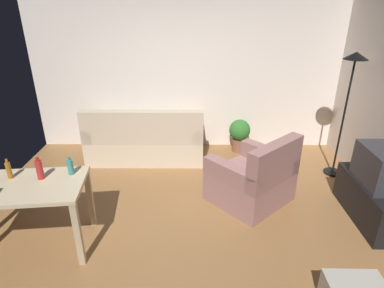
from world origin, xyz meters
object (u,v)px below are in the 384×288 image
at_px(potted_plant, 240,133).
at_px(bottle_tall, 70,167).
at_px(tv_stand, 372,201).
at_px(couch, 146,141).
at_px(torchiere_lamp, 351,82).
at_px(tv, 382,167).
at_px(desk, 23,194).
at_px(bottle_amber, 9,170).
at_px(armchair, 254,179).
at_px(bottle_red, 40,169).

height_order(potted_plant, bottle_tall, bottle_tall).
height_order(tv_stand, bottle_tall, bottle_tall).
height_order(couch, potted_plant, couch).
distance_m(torchiere_lamp, bottle_tall, 3.73).
bearing_deg(tv, desk, 97.63).
distance_m(couch, torchiere_lamp, 3.16).
relative_size(tv_stand, potted_plant, 1.93).
bearing_deg(potted_plant, bottle_amber, -139.21).
distance_m(couch, armchair, 1.99).
bearing_deg(tv_stand, armchair, 75.07).
height_order(desk, potted_plant, desk).
bearing_deg(couch, bottle_red, 68.94).
bearing_deg(torchiere_lamp, potted_plant, 149.27).
xyz_separation_m(torchiere_lamp, bottle_red, (-3.68, -1.50, -0.55)).
height_order(torchiere_lamp, bottle_red, torchiere_lamp).
bearing_deg(tv, bottle_amber, 95.46).
xyz_separation_m(potted_plant, armchair, (-0.01, -1.55, -0.01)).
bearing_deg(armchair, torchiere_lamp, 166.19).
bearing_deg(bottle_amber, tv_stand, 5.47).
relative_size(tv_stand, bottle_amber, 5.06).
bearing_deg(bottle_red, potted_plant, 44.48).
distance_m(couch, bottle_amber, 2.32).
height_order(tv, potted_plant, tv).
bearing_deg(tv_stand, bottle_amber, 95.47).
bearing_deg(couch, potted_plant, -168.77).
bearing_deg(bottle_tall, desk, -152.62).
xyz_separation_m(tv_stand, desk, (-3.83, -0.51, 0.41)).
distance_m(tv_stand, potted_plant, 2.33).
xyz_separation_m(torchiere_lamp, potted_plant, (-1.34, 0.80, -1.08)).
relative_size(potted_plant, bottle_tall, 2.80).
relative_size(potted_plant, bottle_red, 2.36).
distance_m(torchiere_lamp, desk, 4.23).
height_order(armchair, bottle_red, bottle_red).
bearing_deg(torchiere_lamp, armchair, -151.06).
distance_m(tv_stand, bottle_tall, 3.47).
distance_m(bottle_red, bottle_tall, 0.29).
xyz_separation_m(desk, potted_plant, (2.49, 2.42, -0.32)).
distance_m(armchair, bottle_tall, 2.21).
bearing_deg(tv, potted_plant, 35.17).
distance_m(tv_stand, tv, 0.46).
xyz_separation_m(tv_stand, armchair, (-1.36, 0.36, 0.08)).
relative_size(tv, bottle_tall, 2.94).
xyz_separation_m(bottle_red, bottle_tall, (0.28, 0.10, -0.02)).
bearing_deg(bottle_tall, tv_stand, 4.92).
xyz_separation_m(desk, bottle_red, (0.15, 0.13, 0.21)).
height_order(desk, armchair, armchair).
relative_size(bottle_red, bottle_tall, 1.18).
distance_m(couch, tv_stand, 3.32).
relative_size(tv, armchair, 0.49).
xyz_separation_m(couch, potted_plant, (1.57, 0.31, 0.02)).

